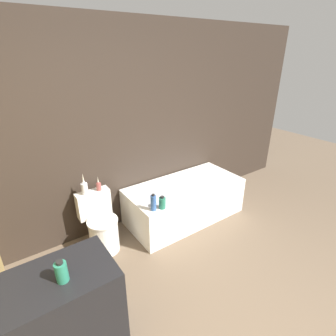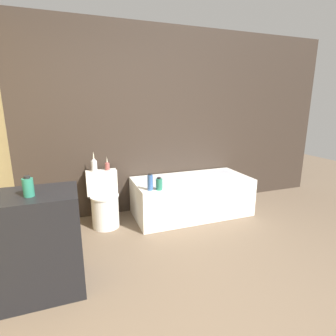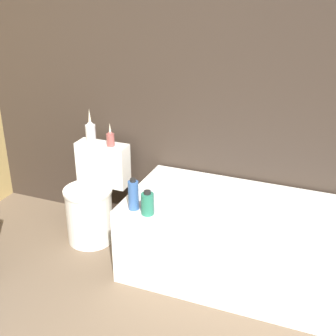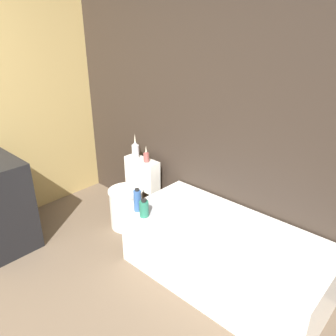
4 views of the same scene
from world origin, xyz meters
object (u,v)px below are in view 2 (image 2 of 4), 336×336
(vase_gold, at_px, (94,164))
(shampoo_bottle_tall, at_px, (150,182))
(shampoo_bottle_short, at_px, (159,184))
(toilet, at_px, (104,203))
(soap_bottle_glass, at_px, (28,187))
(vase_silver, at_px, (107,166))
(bathtub, at_px, (191,196))

(vase_gold, height_order, shampoo_bottle_tall, vase_gold)
(shampoo_bottle_short, bearing_deg, shampoo_bottle_tall, 166.83)
(toilet, height_order, soap_bottle_glass, soap_bottle_glass)
(shampoo_bottle_tall, bearing_deg, soap_bottle_glass, -145.91)
(vase_silver, xyz_separation_m, shampoo_bottle_tall, (0.44, -0.53, -0.13))
(vase_silver, bearing_deg, soap_bottle_glass, -119.40)
(toilet, height_order, shampoo_bottle_tall, shampoo_bottle_tall)
(vase_gold, xyz_separation_m, shampoo_bottle_short, (0.71, -0.56, -0.18))
(bathtub, height_order, vase_gold, vase_gold)
(toilet, bearing_deg, soap_bottle_glass, -119.70)
(soap_bottle_glass, relative_size, shampoo_bottle_short, 1.01)
(bathtub, relative_size, soap_bottle_glass, 10.16)
(toilet, xyz_separation_m, shampoo_bottle_tall, (0.52, -0.36, 0.33))
(toilet, height_order, vase_gold, vase_gold)
(bathtub, height_order, shampoo_bottle_tall, shampoo_bottle_tall)
(vase_silver, distance_m, shampoo_bottle_short, 0.79)
(soap_bottle_glass, xyz_separation_m, vase_silver, (0.75, 1.33, -0.20))
(shampoo_bottle_short, bearing_deg, bathtub, 28.12)
(bathtub, height_order, toilet, toilet)
(toilet, relative_size, vase_gold, 2.63)
(toilet, bearing_deg, shampoo_bottle_tall, -34.95)
(vase_gold, distance_m, shampoo_bottle_tall, 0.82)
(soap_bottle_glass, relative_size, vase_gold, 0.61)
(vase_gold, relative_size, shampoo_bottle_tall, 1.25)
(toilet, bearing_deg, vase_silver, 62.81)
(vase_gold, distance_m, shampoo_bottle_short, 0.92)
(soap_bottle_glass, xyz_separation_m, vase_gold, (0.58, 1.33, -0.17))
(bathtub, relative_size, shampoo_bottle_tall, 7.76)
(shampoo_bottle_tall, xyz_separation_m, shampoo_bottle_short, (0.11, -0.02, -0.03))
(vase_gold, xyz_separation_m, vase_silver, (0.17, -0.00, -0.03))
(toilet, bearing_deg, bathtub, -3.40)
(vase_gold, height_order, shampoo_bottle_short, vase_gold)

